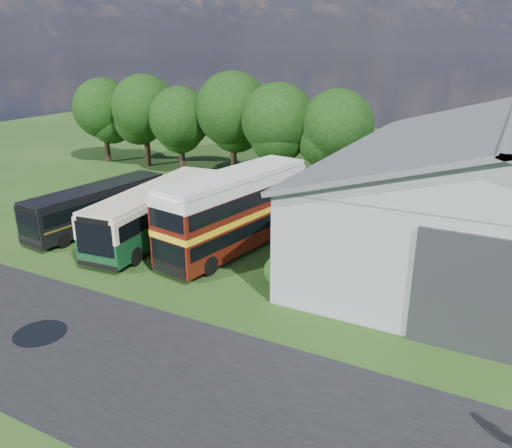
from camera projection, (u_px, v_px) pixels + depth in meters
The scene contains 16 objects.
ground at pixel (116, 311), 23.13m from camera, with size 120.00×120.00×0.00m, color #1C3C13.
asphalt_road at pixel (121, 363), 19.32m from camera, with size 60.00×8.00×0.02m, color black.
puddle at pixel (40, 334), 21.28m from camera, with size 2.20×2.20×0.01m, color black.
storage_shed at pixel (504, 184), 28.53m from camera, with size 18.80×24.80×8.15m.
tree_far_left at pixel (103, 108), 51.34m from camera, with size 6.12×6.12×8.64m.
tree_left_a at pixel (144, 107), 49.47m from camera, with size 6.46×6.46×9.12m.
tree_left_b at pixel (180, 118), 46.66m from camera, with size 5.78×5.78×8.16m.
tree_mid at pixel (233, 109), 45.25m from camera, with size 6.80×6.80×9.60m.
tree_right_a at pixel (278, 120), 42.40m from camera, with size 6.26×6.26×8.83m.
tree_right_b at pixel (337, 126), 40.97m from camera, with size 5.98×5.98×8.45m.
shrub_front at pixel (280, 284), 25.69m from camera, with size 1.70×1.70×1.70m, color #194714.
shrub_mid at pixel (295, 270), 27.36m from camera, with size 1.60×1.60×1.60m, color #194714.
shrub_back at pixel (309, 257), 29.03m from camera, with size 1.80×1.80×1.80m, color #194714.
bus_green_single at pixel (156, 211), 31.49m from camera, with size 3.88×12.09×3.28m.
bus_maroon_double at pixel (235, 212), 29.46m from camera, with size 4.59×11.29×4.72m.
bus_dark_single at pixel (98, 206), 33.34m from camera, with size 3.49×10.52×2.85m.
Camera 1 is at (15.24, -15.10, 11.56)m, focal length 35.00 mm.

